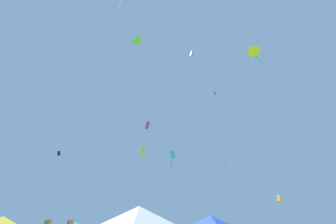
# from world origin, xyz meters

# --- Properties ---
(canopy_tent_white) EXTENTS (3.16, 3.16, 3.38)m
(canopy_tent_white) POSITION_xyz_m (-0.53, 7.62, 2.87)
(canopy_tent_white) COLOR #9E9EA3
(canopy_tent_white) RESTS_ON ground
(canopy_tent_blue) EXTENTS (3.43, 3.43, 3.67)m
(canopy_tent_blue) POSITION_xyz_m (4.20, 13.25, 3.12)
(canopy_tent_blue) COLOR #9E9EA3
(canopy_tent_blue) RESTS_ON ground
(kite_black_box) EXTENTS (0.33, 0.59, 0.74)m
(kite_black_box) POSITION_xyz_m (-14.73, 27.49, 13.74)
(kite_black_box) COLOR black
(kite_cyan_box) EXTENTS (0.91, 0.89, 2.59)m
(kite_cyan_box) POSITION_xyz_m (2.18, 27.07, 13.49)
(kite_cyan_box) COLOR #2DB7CC
(kite_pink_box) EXTENTS (0.56, 0.62, 0.82)m
(kite_pink_box) POSITION_xyz_m (4.40, 16.87, 23.99)
(kite_pink_box) COLOR pink
(kite_lime_delta) EXTENTS (1.51, 1.58, 0.80)m
(kite_lime_delta) POSITION_xyz_m (-3.27, 17.72, 27.39)
(kite_lime_delta) COLOR #75D138
(kite_purple_box) EXTENTS (1.04, 1.44, 3.25)m
(kite_purple_box) POSITION_xyz_m (-2.05, 29.88, 19.95)
(kite_purple_box) COLOR purple
(kite_blue_delta) EXTENTS (0.80, 0.85, 0.45)m
(kite_blue_delta) POSITION_xyz_m (9.05, 21.86, 10.37)
(kite_blue_delta) COLOR blue
(kite_orange_box) EXTENTS (0.68, 0.81, 2.09)m
(kite_orange_box) POSITION_xyz_m (14.37, 22.64, 6.51)
(kite_orange_box) COLOR orange
(kite_yellow_delta) EXTENTS (2.05, 2.04, 2.78)m
(kite_yellow_delta) POSITION_xyz_m (11.68, 14.49, 22.12)
(kite_yellow_delta) COLOR yellow
(kite_green_box) EXTENTS (0.57, 0.50, 1.75)m
(kite_green_box) POSITION_xyz_m (10.16, 28.09, 25.74)
(kite_green_box) COLOR green
(kite_lime_box) EXTENTS (1.23, 1.07, 2.92)m
(kite_lime_box) POSITION_xyz_m (-2.56, 29.36, 15.05)
(kite_lime_box) COLOR #75D138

